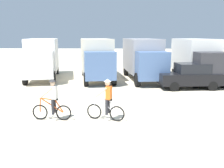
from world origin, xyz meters
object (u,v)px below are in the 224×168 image
object	(u,v)px
box_truck_white_box	(197,58)
cyclist_orange_shirt	(53,101)
box_truck_cream_rv	(96,57)
box_truck_avon_van	(42,56)
sedan_parked	(190,76)
cyclist_cowboy_hat	(107,101)
box_truck_grey_hauler	(143,57)

from	to	relation	value
box_truck_white_box	cyclist_orange_shirt	size ratio (longest dim) A/B	3.78
box_truck_cream_rv	box_truck_white_box	bearing A→B (deg)	-3.52
box_truck_avon_van	cyclist_orange_shirt	size ratio (longest dim) A/B	3.88
box_truck_white_box	sedan_parked	world-z (taller)	box_truck_white_box
box_truck_cream_rv	sedan_parked	distance (m)	7.66
sedan_parked	box_truck_white_box	bearing A→B (deg)	66.02
box_truck_white_box	cyclist_cowboy_hat	size ratio (longest dim) A/B	3.78
box_truck_cream_rv	cyclist_cowboy_hat	distance (m)	10.16
cyclist_orange_shirt	cyclist_cowboy_hat	bearing A→B (deg)	1.07
box_truck_cream_rv	box_truck_grey_hauler	world-z (taller)	same
box_truck_avon_van	cyclist_cowboy_hat	world-z (taller)	box_truck_avon_van
box_truck_avon_van	cyclist_orange_shirt	xyz separation A→B (m)	(3.64, -10.41, -1.03)
box_truck_cream_rv	box_truck_white_box	size ratio (longest dim) A/B	1.02
box_truck_grey_hauler	box_truck_avon_van	bearing A→B (deg)	177.30
cyclist_orange_shirt	box_truck_white_box	bearing A→B (deg)	46.49
cyclist_orange_shirt	sedan_parked	bearing A→B (deg)	40.46
cyclist_orange_shirt	box_truck_cream_rv	bearing A→B (deg)	84.31
box_truck_avon_van	box_truck_grey_hauler	xyz separation A→B (m)	(8.48, -0.40, 0.00)
box_truck_cream_rv	box_truck_grey_hauler	size ratio (longest dim) A/B	1.01
box_truck_avon_van	cyclist_cowboy_hat	xyz separation A→B (m)	(5.97, -10.37, -1.03)
box_truck_white_box	cyclist_orange_shirt	distance (m)	13.23
box_truck_cream_rv	cyclist_cowboy_hat	xyz separation A→B (m)	(1.33, -10.02, -1.03)
box_truck_grey_hauler	cyclist_cowboy_hat	world-z (taller)	box_truck_grey_hauler
box_truck_avon_van	box_truck_grey_hauler	bearing A→B (deg)	-2.70
box_truck_cream_rv	cyclist_cowboy_hat	size ratio (longest dim) A/B	3.87
box_truck_cream_rv	box_truck_grey_hauler	xyz separation A→B (m)	(3.84, -0.05, 0.00)
sedan_parked	box_truck_grey_hauler	bearing A→B (deg)	131.00
box_truck_cream_rv	box_truck_grey_hauler	bearing A→B (deg)	-0.74
sedan_parked	cyclist_orange_shirt	bearing A→B (deg)	-139.54
box_truck_grey_hauler	box_truck_white_box	bearing A→B (deg)	-6.01
box_truck_white_box	cyclist_cowboy_hat	world-z (taller)	box_truck_white_box
sedan_parked	cyclist_cowboy_hat	distance (m)	8.55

